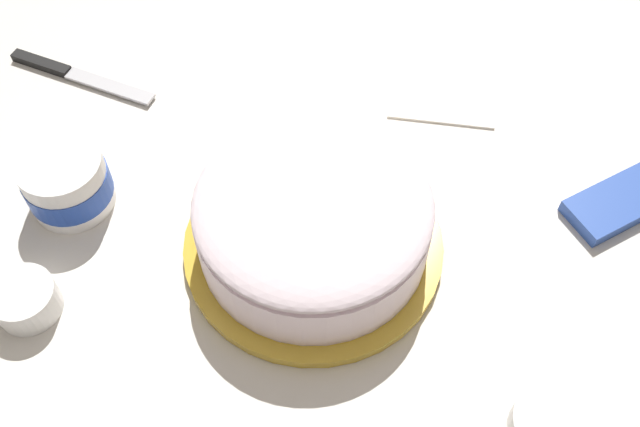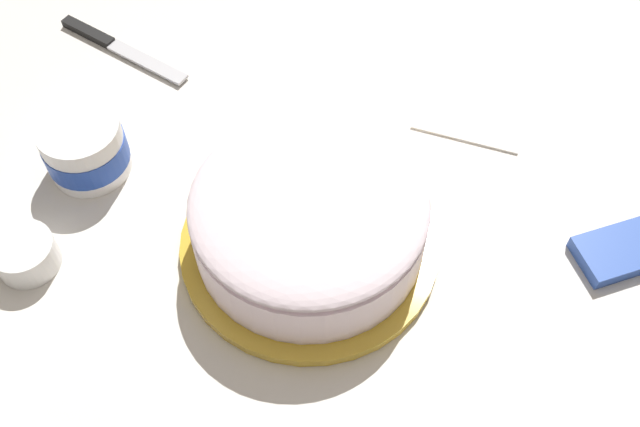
% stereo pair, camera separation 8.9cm
% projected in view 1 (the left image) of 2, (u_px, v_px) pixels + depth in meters
% --- Properties ---
extents(ground_plane, '(1.54, 1.54, 0.00)m').
position_uv_depth(ground_plane, '(323.00, 220.00, 0.92)').
color(ground_plane, silver).
extents(frosted_cake, '(0.32, 0.32, 0.11)m').
position_uv_depth(frosted_cake, '(313.00, 224.00, 0.86)').
color(frosted_cake, gold).
rests_on(frosted_cake, ground_plane).
extents(frosting_tub, '(0.11, 0.11, 0.08)m').
position_uv_depth(frosting_tub, '(66.00, 181.00, 0.91)').
color(frosting_tub, white).
rests_on(frosting_tub, ground_plane).
extents(spreading_knife, '(0.19, 0.17, 0.01)m').
position_uv_depth(spreading_knife, '(69.00, 73.00, 1.06)').
color(spreading_knife, silver).
rests_on(spreading_knife, ground_plane).
extents(sprinkle_bowl_pink, '(0.08, 0.08, 0.04)m').
position_uv_depth(sprinkle_bowl_pink, '(25.00, 299.00, 0.83)').
color(sprinkle_bowl_pink, white).
rests_on(sprinkle_bowl_pink, ground_plane).
extents(sprinkle_bowl_rainbow, '(0.09, 0.09, 0.03)m').
position_uv_depth(sprinkle_bowl_rainbow, '(552.00, 426.00, 0.76)').
color(sprinkle_bowl_rainbow, white).
rests_on(sprinkle_bowl_rainbow, ground_plane).
extents(candy_box_lower, '(0.16, 0.09, 0.02)m').
position_uv_depth(candy_box_lower, '(622.00, 201.00, 0.93)').
color(candy_box_lower, '#2D51B2').
rests_on(candy_box_lower, ground_plane).
extents(paper_napkin, '(0.20, 0.20, 0.01)m').
position_uv_depth(paper_napkin, '(443.00, 84.00, 1.06)').
color(paper_napkin, white).
rests_on(paper_napkin, ground_plane).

